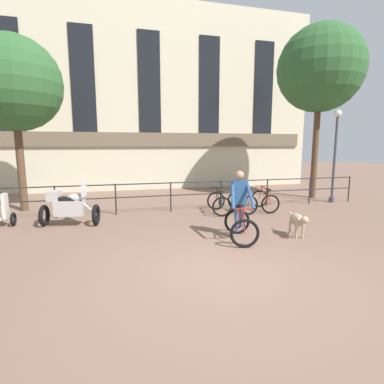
# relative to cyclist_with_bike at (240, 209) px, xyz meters

# --- Properties ---
(ground_plane) EXTENTS (60.00, 60.00, 0.00)m
(ground_plane) POSITION_rel_cyclist_with_bike_xyz_m (-1.10, -1.72, -0.76)
(ground_plane) COLOR #7A5B4C
(canal_railing) EXTENTS (15.05, 0.05, 1.05)m
(canal_railing) POSITION_rel_cyclist_with_bike_xyz_m (-1.10, 3.48, -0.05)
(canal_railing) COLOR #232326
(canal_railing) RESTS_ON ground_plane
(building_facade) EXTENTS (18.00, 0.72, 9.49)m
(building_facade) POSITION_rel_cyclist_with_bike_xyz_m (-1.10, 9.27, 3.96)
(building_facade) COLOR beige
(building_facade) RESTS_ON ground_plane
(cyclist_with_bike) EXTENTS (0.94, 1.30, 1.70)m
(cyclist_with_bike) POSITION_rel_cyclist_with_bike_xyz_m (0.00, 0.00, 0.00)
(cyclist_with_bike) COLOR black
(cyclist_with_bike) RESTS_ON ground_plane
(dog) EXTENTS (0.33, 0.95, 0.62)m
(dog) POSITION_rel_cyclist_with_bike_xyz_m (1.48, -0.26, -0.33)
(dog) COLOR tan
(dog) RESTS_ON ground_plane
(parked_motorcycle) EXTENTS (1.68, 0.91, 1.35)m
(parked_motorcycle) POSITION_rel_cyclist_with_bike_xyz_m (-4.29, 2.39, -0.20)
(parked_motorcycle) COLOR black
(parked_motorcycle) RESTS_ON ground_plane
(parked_bicycle_near_lamp) EXTENTS (0.81, 1.19, 0.86)m
(parked_bicycle_near_lamp) POSITION_rel_cyclist_with_bike_xyz_m (0.46, 2.83, -0.41)
(parked_bicycle_near_lamp) COLOR black
(parked_bicycle_near_lamp) RESTS_ON ground_plane
(parked_bicycle_mid_left) EXTENTS (0.69, 1.13, 0.86)m
(parked_bicycle_mid_left) POSITION_rel_cyclist_with_bike_xyz_m (1.34, 2.82, -0.41)
(parked_bicycle_mid_left) COLOR black
(parked_bicycle_mid_left) RESTS_ON ground_plane
(parked_bicycle_mid_right) EXTENTS (0.79, 1.18, 0.86)m
(parked_bicycle_mid_right) POSITION_rel_cyclist_with_bike_xyz_m (2.21, 2.82, -0.41)
(parked_bicycle_mid_right) COLOR black
(parked_bicycle_mid_right) RESTS_ON ground_plane
(street_lamp) EXTENTS (0.28, 0.28, 3.69)m
(street_lamp) POSITION_rel_cyclist_with_bike_xyz_m (5.63, 3.53, 1.33)
(street_lamp) COLOR #424247
(street_lamp) RESTS_ON ground_plane
(tree_canalside_left) EXTENTS (3.16, 3.16, 5.95)m
(tree_canalside_left) POSITION_rel_cyclist_with_bike_xyz_m (-6.15, 4.96, 3.59)
(tree_canalside_left) COLOR brown
(tree_canalside_left) RESTS_ON ground_plane
(tree_canalside_right) EXTENTS (3.55, 3.55, 7.25)m
(tree_canalside_right) POSITION_rel_cyclist_with_bike_xyz_m (5.53, 4.64, 4.69)
(tree_canalside_right) COLOR brown
(tree_canalside_right) RESTS_ON ground_plane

